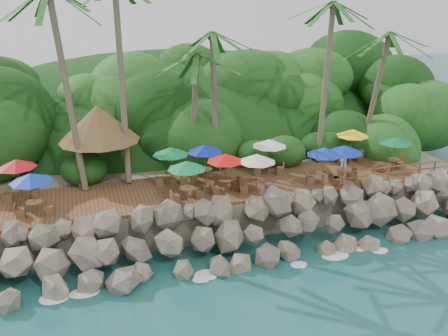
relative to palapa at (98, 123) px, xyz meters
name	(u,v)px	position (x,y,z in m)	size (l,w,h in m)	color
ground	(259,270)	(6.84, -9.46, -5.79)	(140.00, 140.00, 0.00)	#19514F
land_base	(187,154)	(6.84, 6.54, -4.74)	(32.00, 25.20, 2.10)	gray
jungle_hill	(169,140)	(6.84, 14.04, -5.79)	(44.80, 28.00, 15.40)	#143811
seawall	(246,232)	(6.84, -7.46, -4.64)	(29.00, 4.00, 2.30)	gray
terrace	(224,187)	(6.84, -3.46, -3.59)	(26.00, 5.00, 0.20)	brown
jungle_foliage	(190,171)	(6.84, 5.54, -5.79)	(44.00, 16.00, 12.00)	#143811
foam_line	(256,267)	(6.84, -9.16, -5.76)	(25.20, 0.80, 0.06)	white
palms	(224,17)	(7.71, -0.57, 6.02)	(26.12, 7.32, 12.87)	brown
palapa	(98,123)	(0.00, 0.00, 0.00)	(4.90, 4.90, 4.60)	brown
dining_clusters	(238,155)	(7.60, -3.76, -1.55)	(24.70, 5.16, 2.34)	brown
railing	(397,171)	(17.11, -5.81, -2.88)	(8.30, 0.10, 1.00)	brown
waiter	(344,164)	(14.24, -4.43, -2.55)	(0.69, 0.45, 1.89)	white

